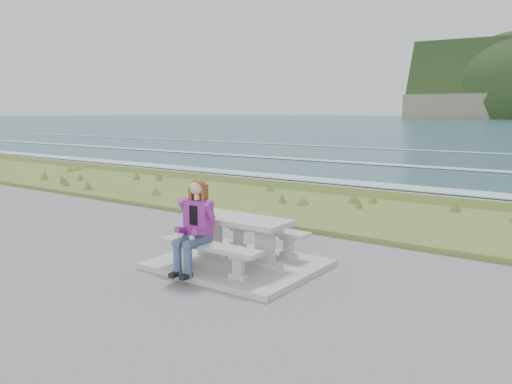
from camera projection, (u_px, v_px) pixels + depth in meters
concrete_slab at (238, 264)px, 8.29m from camera, size 2.60×2.10×0.10m
picnic_table at (238, 227)px, 8.19m from camera, size 1.80×0.75×0.75m
bench_landward at (210, 250)px, 7.66m from camera, size 1.80×0.35×0.45m
bench_seaward at (263, 233)px, 8.79m from camera, size 1.80×0.35×0.45m
grass_verge at (362, 217)px, 12.30m from camera, size 160.00×4.50×0.22m
shore_drop at (403, 200)px, 14.63m from camera, size 160.00×0.80×2.20m
ocean at (505, 188)px, 28.69m from camera, size 1600.00×1600.00×0.09m
seated_woman at (193, 238)px, 7.66m from camera, size 0.47×0.75×1.44m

